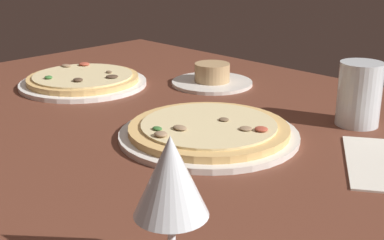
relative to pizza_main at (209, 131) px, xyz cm
name	(u,v)px	position (x,y,z in cm)	size (l,w,h in cm)	color
dining_table	(176,146)	(-4.84, -3.21, -3.19)	(150.00, 110.00, 4.00)	brown
pizza_main	(209,131)	(0.00, 0.00, 0.00)	(30.66, 30.66, 3.40)	silver
pizza_side	(83,80)	(-43.57, 4.37, 0.01)	(28.95, 28.95, 3.35)	white
ramekin_on_saucer	(212,78)	(-23.13, 25.91, 0.44)	(18.68, 18.68, 4.98)	silver
wine_glass_far	(171,183)	(24.48, -31.55, 9.44)	(7.45, 7.45, 15.37)	silver
water_glass	(359,98)	(14.47, 23.97, 3.77)	(7.75, 7.75, 11.55)	silver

